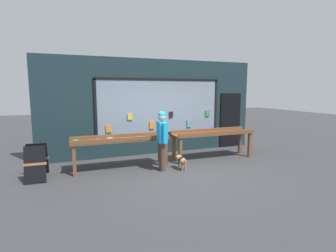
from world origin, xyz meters
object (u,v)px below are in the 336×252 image
(small_dog, at_px, (181,160))
(sandwich_board_sign, at_px, (36,161))
(display_table_left, at_px, (121,142))
(display_table_right, at_px, (213,135))
(person_browsing, at_px, (162,136))

(small_dog, height_order, sandwich_board_sign, sandwich_board_sign)
(display_table_left, height_order, small_dog, display_table_left)
(display_table_right, bearing_deg, small_dog, -153.69)
(display_table_left, relative_size, small_dog, 5.17)
(display_table_left, xyz_separation_m, person_browsing, (1.03, -0.60, 0.20))
(display_table_right, bearing_deg, sandwich_board_sign, -179.42)
(display_table_left, bearing_deg, person_browsing, -30.10)
(display_table_right, xyz_separation_m, person_browsing, (-2.00, -0.59, 0.20))
(display_table_left, xyz_separation_m, sandwich_board_sign, (-2.16, -0.06, -0.32))
(display_table_left, relative_size, sandwich_board_sign, 3.14)
(person_browsing, xyz_separation_m, sandwich_board_sign, (-3.18, 0.54, -0.52))
(small_dog, bearing_deg, display_table_left, 59.71)
(small_dog, bearing_deg, sandwich_board_sign, 74.71)
(display_table_right, height_order, person_browsing, person_browsing)
(small_dog, distance_m, sandwich_board_sign, 3.78)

